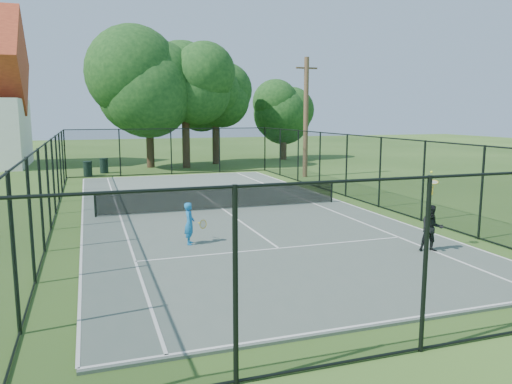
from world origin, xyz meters
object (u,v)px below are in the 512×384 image
object	(u,v)px
player_blue	(190,223)
trash_bin_right	(104,166)
tennis_net	(223,197)
utility_pole	(306,117)
player_black	(432,228)
trash_bin_left	(88,168)

from	to	relation	value
player_blue	trash_bin_right	bearing A→B (deg)	95.15
trash_bin_right	player_blue	world-z (taller)	player_blue
tennis_net	player_blue	xyz separation A→B (m)	(-2.37, -5.07, 0.12)
tennis_net	trash_bin_right	size ratio (longest dim) A/B	10.04
utility_pole	player_blue	xyz separation A→B (m)	(-10.13, -14.07, -3.04)
player_blue	player_black	world-z (taller)	player_black
trash_bin_left	trash_bin_right	bearing A→B (deg)	49.17
tennis_net	player_black	xyz separation A→B (m)	(4.00, -8.08, 0.16)
player_blue	player_black	bearing A→B (deg)	-25.32
tennis_net	player_black	world-z (taller)	player_black
trash_bin_left	trash_bin_right	size ratio (longest dim) A/B	0.93
tennis_net	utility_pole	distance (m)	12.30
player_blue	trash_bin_left	bearing A→B (deg)	98.58
tennis_net	utility_pole	world-z (taller)	utility_pole
trash_bin_right	utility_pole	size ratio (longest dim) A/B	0.14
trash_bin_left	player_blue	xyz separation A→B (m)	(2.86, -18.93, 0.22)
player_blue	player_black	xyz separation A→B (m)	(6.37, -3.01, 0.05)
player_black	utility_pole	bearing A→B (deg)	77.59
tennis_net	trash_bin_right	bearing A→B (deg)	105.51
trash_bin_left	player_black	distance (m)	23.81
trash_bin_left	utility_pole	distance (m)	14.24
tennis_net	player_blue	bearing A→B (deg)	-115.03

